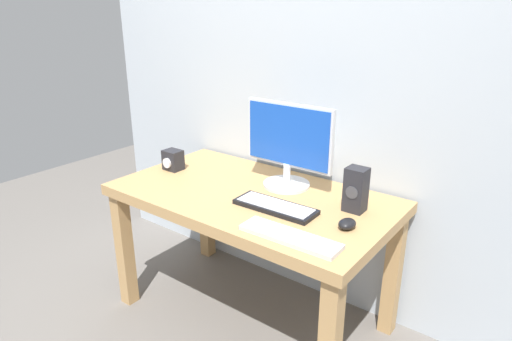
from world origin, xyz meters
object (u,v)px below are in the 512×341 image
monitor (288,144)px  keyboard_primary (275,207)px  desk (252,211)px  keyboard_secondary (290,237)px  mouse (347,224)px  speaker_right (356,190)px  audio_controller (173,160)px

monitor → keyboard_primary: monitor is taller
desk → monitor: bearing=65.5°
desk → keyboard_secondary: (0.39, -0.27, 0.10)m
keyboard_secondary → mouse: mouse is taller
desk → monitor: monitor is taller
keyboard_secondary → speaker_right: (0.09, 0.38, 0.09)m
mouse → speaker_right: speaker_right is taller
keyboard_secondary → mouse: (0.14, 0.21, 0.01)m
monitor → speaker_right: size_ratio=2.39×
desk → monitor: size_ratio=2.84×
audio_controller → keyboard_secondary: bearing=-16.0°
keyboard_primary → mouse: mouse is taller
monitor → desk: bearing=-114.5°
audio_controller → keyboard_primary: bearing=-6.1°
keyboard_primary → keyboard_secondary: (0.20, -0.19, -0.00)m
mouse → speaker_right: size_ratio=0.44×
keyboard_primary → mouse: size_ratio=4.40×
desk → audio_controller: bearing=-179.8°
monitor → mouse: 0.54m
keyboard_primary → audio_controller: (-0.73, 0.08, 0.04)m
monitor → keyboard_secondary: 0.58m
monitor → keyboard_secondary: bearing=-55.6°
desk → mouse: size_ratio=15.55×
monitor → audio_controller: 0.67m
desk → keyboard_primary: keyboard_primary is taller
monitor → mouse: size_ratio=5.48×
mouse → audio_controller: (-1.07, 0.05, 0.03)m
monitor → speaker_right: 0.42m
keyboard_primary → audio_controller: audio_controller is taller
speaker_right → desk: bearing=-166.3°
speaker_right → audio_controller: size_ratio=1.81×
keyboard_primary → mouse: bearing=4.2°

